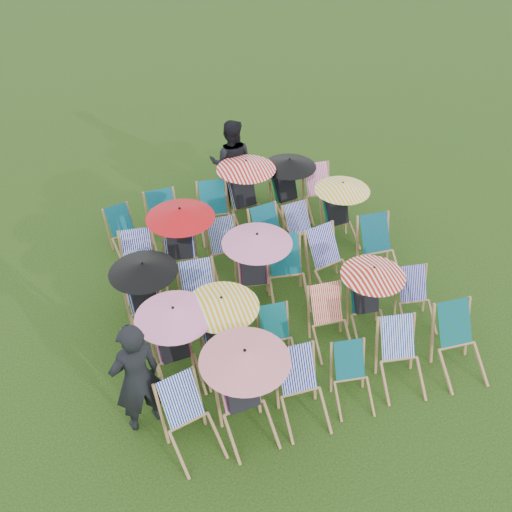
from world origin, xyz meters
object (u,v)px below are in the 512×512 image
object	(u,v)px
person_rear	(231,163)
deckchair_0	(191,422)
deckchair_29	(321,193)
person_left	(137,378)
deckchair_5	(461,345)

from	to	relation	value
person_rear	deckchair_0	bearing A→B (deg)	89.04
deckchair_29	person_left	xyz separation A→B (m)	(-4.53, -3.88, 0.46)
deckchair_0	deckchair_5	world-z (taller)	deckchair_5
deckchair_29	deckchair_0	bearing A→B (deg)	-126.24
deckchair_29	person_rear	world-z (taller)	person_rear
deckchair_0	person_rear	distance (m)	6.02
deckchair_5	person_rear	world-z (taller)	person_rear
deckchair_5	person_rear	bearing A→B (deg)	112.25
deckchair_5	person_left	distance (m)	4.72
person_left	person_rear	distance (m)	5.73
person_left	person_rear	size ratio (longest dim) A/B	0.99
deckchair_5	deckchair_29	distance (m)	4.57
deckchair_5	person_left	bearing A→B (deg)	176.83
deckchair_0	deckchair_29	size ratio (longest dim) A/B	1.03
deckchair_29	person_rear	xyz separation A→B (m)	(-1.59, 1.05, 0.46)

